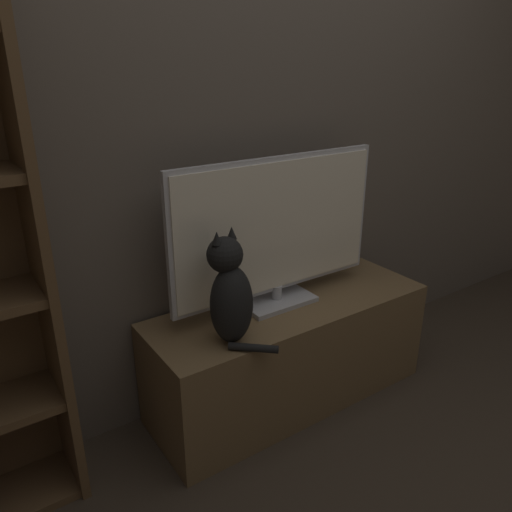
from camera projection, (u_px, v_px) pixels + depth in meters
The scene contains 4 objects.
wall_back at pixel (256, 93), 1.99m from camera, with size 4.80×0.05×2.60m.
tv_stand at pixel (289, 351), 2.18m from camera, with size 1.24×0.43×0.47m.
tv at pixel (277, 231), 1.99m from camera, with size 0.96×0.19×0.62m.
cat at pixel (230, 294), 1.76m from camera, with size 0.19×0.28×0.43m.
Camera 1 is at (-1.18, -0.50, 1.43)m, focal length 35.00 mm.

